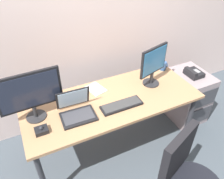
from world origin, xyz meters
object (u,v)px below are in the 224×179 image
Objects in this scene: file_cabinet at (187,96)px; trackball_mouse at (41,130)px; monitor_main at (30,94)px; laptop at (76,110)px; keyboard at (122,105)px; monitor_side at (153,64)px; coffee_mug at (163,66)px; desk_phone at (193,73)px; paper_notepad at (96,89)px.

trackball_mouse reaches higher than file_cabinet.
monitor_main reaches higher than laptop.
file_cabinet is 1.62× the size of keyboard.
monitor_side is 4.36× the size of coffee_mug.
trackball_mouse is at bearing -174.14° from desk_phone.
keyboard reaches higher than paper_notepad.
coffee_mug reaches higher than paper_notepad.
trackball_mouse is (-0.76, 0.00, 0.01)m from keyboard.
monitor_main is 0.42m from laptop.
file_cabinet is 0.90m from monitor_side.
trackball_mouse reaches higher than desk_phone.
desk_phone is 1.87m from monitor_main.
monitor_main is at bearing 160.56° from laptop.
laptop is at bearing -175.94° from desk_phone.
monitor_main reaches higher than coffee_mug.
monitor_main is 5.37× the size of coffee_mug.
coffee_mug is 0.48× the size of paper_notepad.
desk_phone is 1.99× the size of coffee_mug.
monitor_main is at bearing 179.58° from monitor_side.
file_cabinet is 1.91m from trackball_mouse.
monitor_main is 0.71m from paper_notepad.
monitor_main reaches higher than monitor_side.
coffee_mug is (1.53, 0.18, -0.22)m from monitor_main.
trackball_mouse is (0.01, -0.20, -0.25)m from monitor_main.
coffee_mug is 0.88m from paper_notepad.
monitor_main is 0.32m from trackball_mouse.
file_cabinet is 1.52× the size of monitor_side.
coffee_mug reaches higher than desk_phone.
desk_phone is 0.62× the size of laptop.
laptop reaches higher than keyboard.
laptop is at bearing 13.73° from trackball_mouse.
laptop reaches higher than file_cabinet.
file_cabinet is 6.63× the size of coffee_mug.
monitor_side is at bearing -147.80° from coffee_mug.
file_cabinet is 1.58m from laptop.
desk_phone is 0.67m from monitor_side.
laptop is at bearing -165.91° from coffee_mug.
monitor_side is at bearing -0.42° from monitor_main.
file_cabinet is 1.29m from paper_notepad.
monitor_side is at bearing -15.40° from paper_notepad.
monitor_side is 0.40m from coffee_mug.
coffee_mug is at bearing 6.57° from monitor_main.
desk_phone is at bearing 9.97° from keyboard.
keyboard is at bearing -0.07° from trackball_mouse.
trackball_mouse is at bearing -171.00° from monitor_side.
monitor_side reaches higher than coffee_mug.
desk_phone is 1.21m from paper_notepad.
file_cabinet is 1.24× the size of monitor_main.
coffee_mug is at bearing 26.57° from keyboard.
monitor_main reaches higher than file_cabinet.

